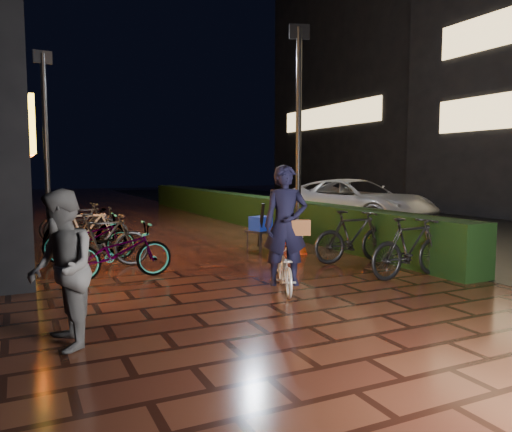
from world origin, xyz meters
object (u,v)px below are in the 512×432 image
bystander_person (61,270)px  van (355,202)px  traffic_barrier (293,235)px  cart_assembly (261,225)px  cyclist (285,245)px

bystander_person → van: size_ratio=0.31×
traffic_barrier → cart_assembly: bearing=164.5°
van → cyclist: 9.51m
van → traffic_barrier: size_ratio=3.41×
cart_assembly → cyclist: bearing=-110.6°
van → cart_assembly: bearing=-164.5°
van → cart_assembly: van is taller
van → traffic_barrier: bearing=-158.4°
bystander_person → cart_assembly: size_ratio=1.51×
cyclist → cart_assembly: 3.98m
bystander_person → van: 12.71m
bystander_person → traffic_barrier: bearing=125.5°
traffic_barrier → cyclist: bearing=-121.6°
van → traffic_barrier: (-4.34, -3.44, -0.44)m
traffic_barrier → cart_assembly: size_ratio=1.43×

